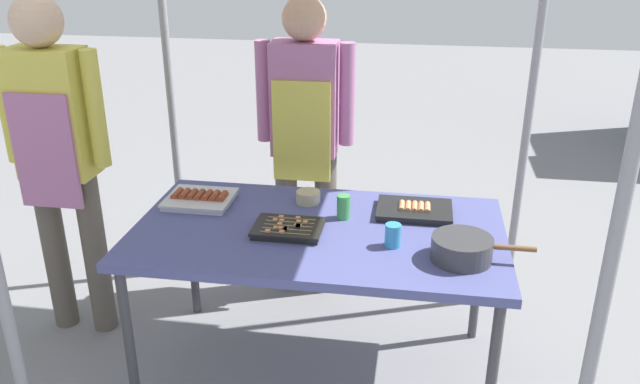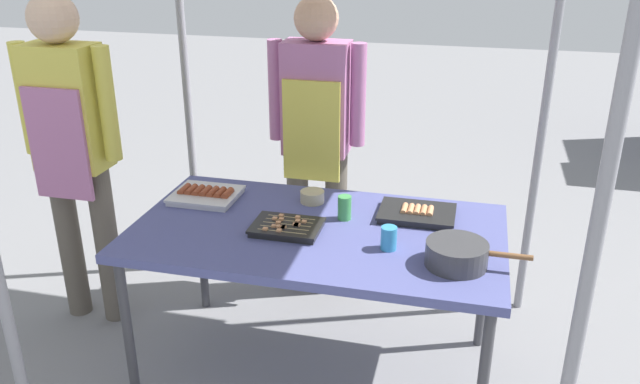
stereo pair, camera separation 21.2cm
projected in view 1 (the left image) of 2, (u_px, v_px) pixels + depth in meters
ground_plane at (318, 369)px, 3.06m from camera, size 18.00×18.00×0.00m
stall_table at (318, 239)px, 2.79m from camera, size 1.60×0.90×0.75m
tray_grilled_sausages at (200, 199)px, 3.01m from camera, size 0.31×0.27×0.05m
tray_meat_skewers at (288, 228)px, 2.73m from camera, size 0.30×0.22×0.04m
tray_pork_links at (414, 210)px, 2.90m from camera, size 0.34×0.25×0.05m
cooking_wok at (462, 248)px, 2.49m from camera, size 0.40×0.24×0.10m
condiment_bowl at (308, 197)px, 3.02m from camera, size 0.11×0.11×0.06m
drink_cup_near_edge at (344, 207)px, 2.84m from camera, size 0.06×0.06×0.11m
drink_cup_by_wok at (393, 235)px, 2.60m from camera, size 0.07×0.07×0.10m
vendor_woman at (305, 126)px, 3.38m from camera, size 0.52×0.23×1.65m
customer_nearby at (57, 144)px, 3.01m from camera, size 0.52×0.24×1.69m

